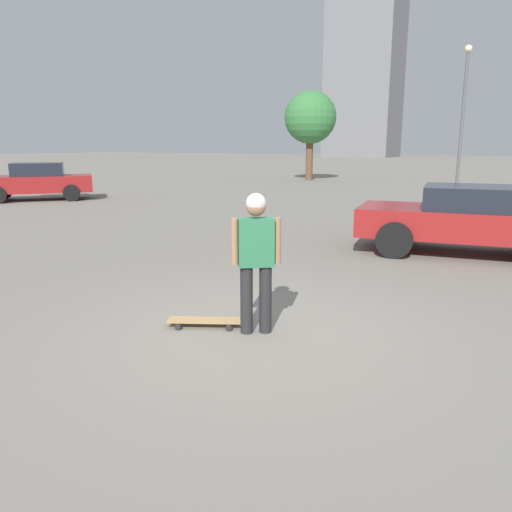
{
  "coord_description": "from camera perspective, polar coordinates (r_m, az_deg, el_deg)",
  "views": [
    {
      "loc": [
        4.97,
        2.66,
        2.2
      ],
      "look_at": [
        0.0,
        0.0,
        0.94
      ],
      "focal_mm": 35.0,
      "sensor_mm": 36.0,
      "label": 1
    }
  ],
  "objects": [
    {
      "name": "tree_distant",
      "position": [
        32.1,
        6.22,
        15.41
      ],
      "size": [
        3.21,
        3.21,
        5.45
      ],
      "color": "brown",
      "rests_on": "ground_plane"
    },
    {
      "name": "person",
      "position": [
        5.77,
        0.0,
        0.34
      ],
      "size": [
        0.4,
        0.5,
        1.67
      ],
      "rotation": [
        0.0,
        0.0,
        2.17
      ],
      "color": "#262628",
      "rests_on": "ground_plane"
    },
    {
      "name": "skateboard",
      "position": [
        6.23,
        -5.89,
        -7.39
      ],
      "size": [
        0.6,
        0.92,
        0.09
      ],
      "rotation": [
        0.0,
        0.0,
        -1.13
      ],
      "color": "tan",
      "rests_on": "ground_plane"
    },
    {
      "name": "building_block_distant",
      "position": [
        98.86,
        12.55,
        23.68
      ],
      "size": [
        11.44,
        11.88,
        43.32
      ],
      "color": "slate",
      "rests_on": "ground_plane"
    },
    {
      "name": "car_parked_far",
      "position": [
        22.18,
        -23.79,
        7.86
      ],
      "size": [
        4.35,
        4.22,
        1.49
      ],
      "rotation": [
        0.0,
        0.0,
        -0.75
      ],
      "color": "maroon",
      "rests_on": "ground_plane"
    },
    {
      "name": "lamp_post",
      "position": [
        21.09,
        22.57,
        14.91
      ],
      "size": [
        0.28,
        0.28,
        5.79
      ],
      "color": "#59595E",
      "rests_on": "ground_plane"
    },
    {
      "name": "ground_plane",
      "position": [
        6.05,
        0.0,
        -8.68
      ],
      "size": [
        220.0,
        220.0,
        0.0
      ],
      "primitive_type": "plane",
      "color": "gray"
    },
    {
      "name": "car_parked_near",
      "position": [
        11.0,
        23.12,
        4.01
      ],
      "size": [
        2.41,
        4.47,
        1.39
      ],
      "rotation": [
        0.0,
        0.0,
        -1.44
      ],
      "color": "maroon",
      "rests_on": "ground_plane"
    }
  ]
}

